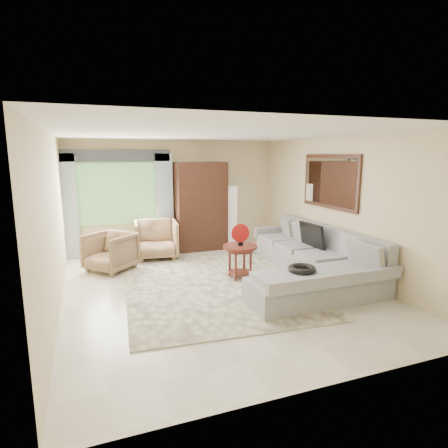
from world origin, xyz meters
name	(u,v)px	position (x,y,z in m)	size (l,w,h in m)	color
ground	(218,288)	(0.00, 0.00, 0.00)	(6.00, 6.00, 0.00)	silver
area_rug	(213,284)	(-0.02, 0.19, 0.01)	(3.00, 4.00, 0.02)	beige
sectional_sofa	(312,265)	(1.78, -0.18, 0.28)	(2.30, 3.46, 0.90)	#A4A6AD
tv_screen	(312,235)	(2.05, 0.27, 0.72)	(0.06, 0.74, 0.48)	black
garden_hose	(302,269)	(1.00, -1.05, 0.55)	(0.43, 0.43, 0.09)	black
coffee_table	(240,261)	(0.56, 0.33, 0.33)	(0.63, 0.63, 0.63)	#4E1B15
red_disc	(240,233)	(0.56, 0.33, 0.86)	(0.34, 0.34, 0.03)	#9D110F
armchair_left	(110,252)	(-1.64, 1.70, 0.38)	(0.81, 0.83, 0.76)	#90764E
armchair_right	(156,239)	(-0.62, 2.30, 0.42)	(0.91, 0.93, 0.85)	#9E7456
potted_plant	(97,248)	(-1.87, 2.61, 0.26)	(0.47, 0.40, 0.52)	#999999
armoire	(201,206)	(0.55, 2.72, 1.05)	(1.20, 0.55, 2.10)	black
floor_lamp	(231,216)	(1.35, 2.78, 0.75)	(0.24, 0.24, 1.50)	silver
window	(117,194)	(-1.35, 2.97, 1.40)	(1.80, 0.04, 1.40)	#669E59
curtain_left	(68,207)	(-2.40, 2.88, 1.15)	(0.40, 0.08, 2.30)	#9EB7CC
curtain_right	(164,203)	(-0.30, 2.88, 1.15)	(0.40, 0.08, 2.30)	#9EB7CC
valance	(115,155)	(-1.35, 2.90, 2.25)	(2.40, 0.12, 0.26)	#1E232D
wall_mirror	(330,182)	(2.46, 0.35, 1.75)	(0.05, 1.70, 1.05)	black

